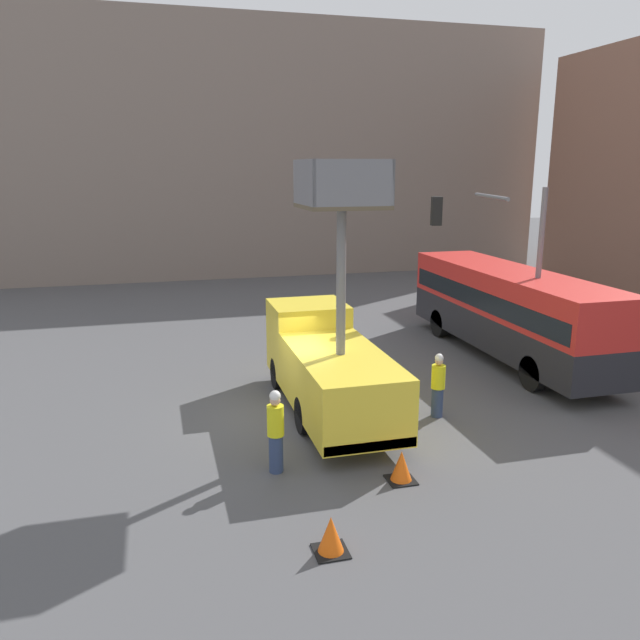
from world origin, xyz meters
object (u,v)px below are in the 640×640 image
(traffic_cone_near_truck, at_px, (401,467))
(road_worker_directing, at_px, (438,385))
(utility_truck, at_px, (327,360))
(road_worker_near_truck, at_px, (276,431))
(traffic_cone_mid_road, at_px, (331,536))
(city_bus, at_px, (509,307))
(traffic_light_pole, at_px, (502,249))

(traffic_cone_near_truck, bearing_deg, road_worker_directing, 53.49)
(utility_truck, height_order, traffic_cone_near_truck, utility_truck)
(road_worker_near_truck, bearing_deg, traffic_cone_mid_road, 6.24)
(utility_truck, bearing_deg, road_worker_near_truck, -123.26)
(road_worker_directing, bearing_deg, traffic_cone_mid_road, 96.25)
(city_bus, distance_m, road_worker_near_truck, 11.70)
(traffic_light_pole, xyz_separation_m, traffic_cone_mid_road, (-8.16, -8.46, -3.81))
(city_bus, relative_size, traffic_cone_near_truck, 15.20)
(utility_truck, relative_size, road_worker_directing, 3.85)
(traffic_cone_mid_road, bearing_deg, traffic_cone_near_truck, 43.90)
(road_worker_near_truck, distance_m, traffic_cone_mid_road, 3.33)
(road_worker_directing, bearing_deg, road_worker_near_truck, 69.48)
(road_worker_near_truck, relative_size, traffic_cone_near_truck, 2.78)
(city_bus, relative_size, traffic_cone_mid_road, 15.14)
(traffic_light_pole, bearing_deg, traffic_cone_near_truck, -133.21)
(road_worker_directing, bearing_deg, city_bus, -90.38)
(city_bus, distance_m, traffic_light_pole, 2.84)
(city_bus, bearing_deg, utility_truck, 111.76)
(road_worker_near_truck, bearing_deg, utility_truck, 146.65)
(utility_truck, bearing_deg, traffic_cone_near_truck, -83.49)
(traffic_light_pole, height_order, traffic_cone_near_truck, traffic_light_pole)
(road_worker_near_truck, bearing_deg, traffic_cone_near_truck, 66.28)
(utility_truck, distance_m, traffic_light_pole, 7.25)
(road_worker_directing, height_order, traffic_cone_near_truck, road_worker_directing)
(utility_truck, xyz_separation_m, traffic_cone_near_truck, (0.49, -4.29, -1.17))
(utility_truck, distance_m, road_worker_near_truck, 3.83)
(city_bus, height_order, road_worker_near_truck, city_bus)
(traffic_light_pole, height_order, road_worker_directing, traffic_light_pole)
(road_worker_directing, bearing_deg, traffic_light_pole, -91.72)
(traffic_cone_mid_road, bearing_deg, road_worker_near_truck, 96.34)
(road_worker_near_truck, bearing_deg, city_bus, 123.54)
(traffic_light_pole, xyz_separation_m, road_worker_near_truck, (-8.52, -5.21, -3.15))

